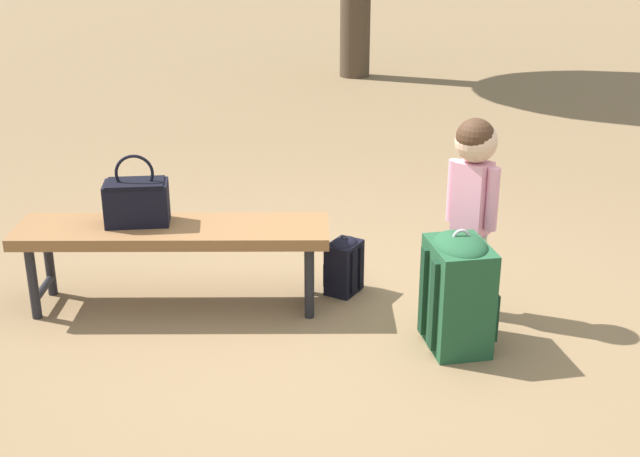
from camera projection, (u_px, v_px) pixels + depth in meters
ground_plane at (335, 323)px, 4.27m from camera, size 40.00×40.00×0.00m
park_bench at (173, 236)px, 4.32m from camera, size 1.62×0.49×0.45m
handbag at (137, 200)px, 4.29m from camera, size 0.34×0.23×0.37m
child_standing at (473, 186)px, 4.14m from camera, size 0.24×0.21×1.03m
backpack_large at (458, 289)px, 3.96m from camera, size 0.37×0.41×0.60m
backpack_small at (344, 264)px, 4.56m from camera, size 0.22×0.24×0.33m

